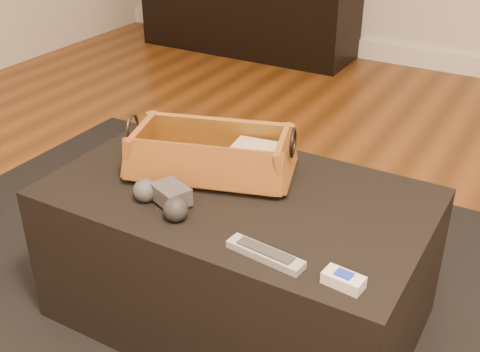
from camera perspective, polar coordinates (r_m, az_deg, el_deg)
The scene contains 10 objects.
baseboard at distance 3.99m, azimuth 19.96°, elevation 9.98°, with size 5.00×0.04×0.12m, color white.
media_cabinet at distance 4.16m, azimuth 0.79°, elevation 15.61°, with size 1.44×0.45×0.57m, color black.
area_rug at distance 1.81m, azimuth -1.05°, elevation -13.87°, with size 2.60×2.00×0.01m, color black.
ottoman at distance 1.70m, azimuth -0.25°, elevation -7.53°, with size 1.00×0.60×0.42m, color black.
tv_remote at distance 1.65m, azimuth -3.63°, elevation 0.93°, with size 0.24×0.05×0.02m, color black.
cloth_bundle at distance 1.66m, azimuth 1.52°, elevation 1.90°, with size 0.12×0.08×0.07m, color tan.
wicker_basket at distance 1.65m, azimuth -2.74°, elevation 1.88°, with size 0.50×0.36×0.16m.
game_controller at distance 1.51m, azimuth -7.18°, elevation -2.03°, with size 0.20×0.14×0.06m.
silver_remote at distance 1.34m, azimuth 2.41°, elevation -7.39°, with size 0.19×0.06×0.02m.
cream_gadget at distance 1.28m, azimuth 9.78°, elevation -9.67°, with size 0.09×0.05×0.03m.
Camera 1 is at (0.62, -1.03, 1.23)m, focal length 45.00 mm.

